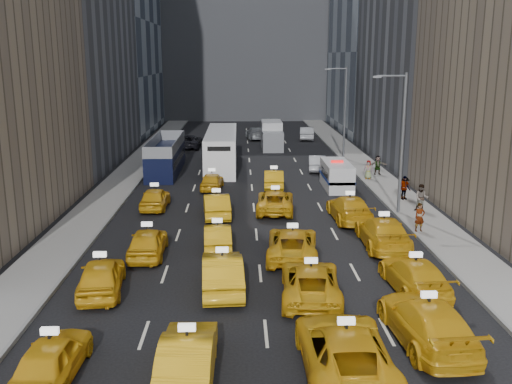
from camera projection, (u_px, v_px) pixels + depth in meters
ground at (262, 290)px, 24.98m from camera, size 160.00×160.00×0.00m
sidewalk_west at (129, 174)px, 48.97m from camera, size 3.00×90.00×0.15m
sidewalk_east at (371, 173)px, 49.55m from camera, size 3.00×90.00×0.15m
curb_west at (146, 174)px, 49.01m from camera, size 0.15×90.00×0.18m
curb_east at (355, 173)px, 49.51m from camera, size 0.15×90.00×0.18m
streetlight_near at (401, 139)px, 35.75m from camera, size 2.15×0.22×9.00m
streetlight_far at (344, 110)px, 55.19m from camera, size 2.15×0.22×9.00m
taxi_0 at (52, 358)px, 18.01m from camera, size 1.83×4.20×1.41m
taxi_1 at (188, 357)px, 17.93m from camera, size 1.71×4.77×1.57m
taxi_2 at (345, 351)px, 18.15m from camera, size 2.78×6.01×1.67m
taxi_3 at (427, 322)px, 20.21m from camera, size 2.67×5.76×1.63m
taxi_4 at (101, 276)px, 24.54m from camera, size 2.30×4.67×1.53m
taxi_5 at (222, 272)px, 24.83m from camera, size 2.02×5.04×1.63m
taxi_6 at (311, 282)px, 24.02m from camera, size 2.82×5.41×1.46m
taxi_7 at (415, 275)px, 24.73m from camera, size 2.36×5.13×1.45m
taxi_8 at (148, 242)px, 29.05m from camera, size 1.82×4.39×1.49m
taxi_9 at (217, 236)px, 30.23m from camera, size 1.64×4.11×1.33m
taxi_10 at (292, 244)px, 28.83m from camera, size 2.98×5.55×1.48m
taxi_11 at (383, 232)px, 30.45m from camera, size 2.39×5.64×1.62m
taxi_12 at (155, 198)px, 38.16m from camera, size 1.74×4.22×1.43m
taxi_13 at (216, 205)px, 36.25m from camera, size 2.00×4.69×1.50m
taxi_14 at (275, 201)px, 37.43m from camera, size 2.73×5.22×1.40m
taxi_15 at (349, 208)px, 35.37m from camera, size 2.37×5.40×1.55m
taxi_16 at (212, 181)px, 43.60m from camera, size 1.84×3.99×1.33m
taxi_17 at (274, 179)px, 44.26m from camera, size 1.66×4.25×1.38m
nypd_van at (337, 176)px, 44.03m from camera, size 2.26×5.16×2.17m
double_decker at (166, 156)px, 49.87m from camera, size 3.54×10.54×3.01m
city_bus at (222, 149)px, 52.20m from camera, size 3.63×13.00×3.32m
box_truck at (272, 135)px, 62.85m from camera, size 2.39×6.48×2.93m
misc_car_0 at (317, 163)px, 50.90m from camera, size 1.90×4.31×1.38m
misc_car_1 at (190, 142)px, 63.23m from camera, size 2.63×5.29×1.44m
misc_car_2 at (256, 133)px, 70.02m from camera, size 2.64×5.31×1.48m
misc_car_3 at (224, 137)px, 66.81m from camera, size 1.84×4.03×1.34m
misc_car_4 at (307, 133)px, 69.66m from camera, size 2.07×4.81×1.54m
pedestrian_0 at (420, 217)px, 32.65m from camera, size 0.67×0.50×1.67m
pedestrian_1 at (421, 198)px, 36.87m from camera, size 0.98×0.75×1.78m
pedestrian_2 at (405, 188)px, 40.10m from camera, size 1.09×0.80×1.56m
pedestrian_3 at (404, 188)px, 39.97m from camera, size 1.07×0.73×1.67m
pedestrian_4 at (368, 170)px, 46.69m from camera, size 0.84×0.63×1.53m
pedestrian_5 at (378, 165)px, 48.39m from camera, size 1.52×0.50×1.62m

